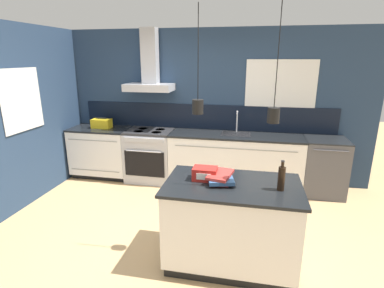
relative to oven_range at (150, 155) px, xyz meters
name	(u,v)px	position (x,y,z in m)	size (l,w,h in m)	color
ground_plane	(177,237)	(0.91, -1.69, -0.46)	(16.00, 16.00, 0.00)	tan
wall_back	(201,104)	(0.86, 0.31, 0.90)	(5.60, 2.49, 2.60)	navy
wall_left	(29,115)	(-1.52, -0.99, 0.85)	(0.08, 3.80, 2.60)	navy
counter_run_left	(103,152)	(-0.93, 0.01, 0.01)	(1.06, 0.64, 0.91)	black
counter_run_sink	(235,160)	(1.49, 0.01, 0.01)	(2.19, 0.64, 1.28)	black
oven_range	(150,155)	(0.00, 0.00, 0.00)	(0.81, 0.66, 0.91)	#B5B5BA
dishwasher	(323,166)	(2.90, 0.00, 0.00)	(0.64, 0.65, 0.91)	#4C4C51
kitchen_island	(231,223)	(1.58, -2.00, 0.00)	(1.37, 0.83, 0.91)	black
bottle_on_island	(281,178)	(2.04, -2.06, 0.58)	(0.07, 0.07, 0.30)	black
book_stack	(220,177)	(1.45, -1.98, 0.50)	(0.32, 0.39, 0.09)	#B2332D
red_supply_box	(205,174)	(1.29, -1.95, 0.52)	(0.25, 0.18, 0.13)	red
yellow_toolbox	(102,124)	(-0.89, 0.00, 0.54)	(0.34, 0.18, 0.19)	gold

